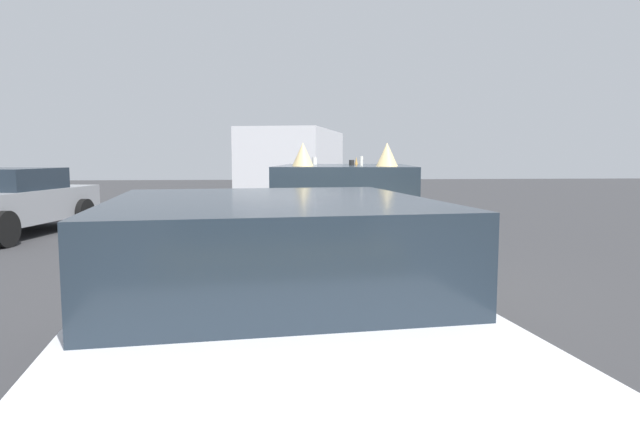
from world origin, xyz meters
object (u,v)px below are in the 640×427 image
parked_sedan_row_back_center (5,202)px  parked_sedan_row_back_far (265,308)px  art_car_decorated (345,224)px  parked_van_behind_right (295,167)px

parked_sedan_row_back_center → parked_sedan_row_back_far: bearing=43.2°
art_car_decorated → parked_sedan_row_back_center: (4.70, 6.22, -0.08)m
parked_sedan_row_back_far → parked_van_behind_right: bearing=-9.4°
parked_sedan_row_back_far → parked_sedan_row_back_center: (8.15, 5.32, -0.01)m
art_car_decorated → parked_van_behind_right: size_ratio=0.87×
art_car_decorated → parked_van_behind_right: bearing=-170.8°
art_car_decorated → parked_sedan_row_back_center: art_car_decorated is taller
parked_sedan_row_back_far → art_car_decorated: bearing=-21.3°
parked_sedan_row_back_far → parked_sedan_row_back_center: 9.73m
art_car_decorated → parked_sedan_row_back_far: art_car_decorated is taller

